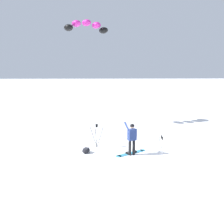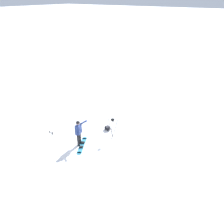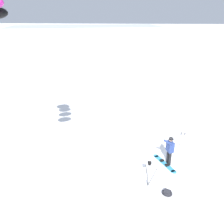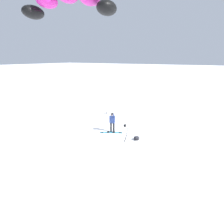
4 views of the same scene
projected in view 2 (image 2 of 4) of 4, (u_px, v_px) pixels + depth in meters
name	position (u px, v px, depth m)	size (l,w,h in m)	color
ground_plane	(91.00, 147.00, 13.35)	(300.00, 300.00, 0.00)	white
snowboarder	(79.00, 131.00, 13.16)	(0.61, 0.60, 1.61)	black
snowboard	(82.00, 145.00, 13.49)	(1.60, 1.01, 0.10)	teal
gear_bag_large	(108.00, 128.00, 15.00)	(0.53, 0.57, 0.25)	black
camera_tripod	(113.00, 124.00, 13.85)	(0.75, 0.54, 1.31)	#262628
ski_poles	(52.00, 138.00, 12.79)	(0.29, 0.28, 1.19)	gray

